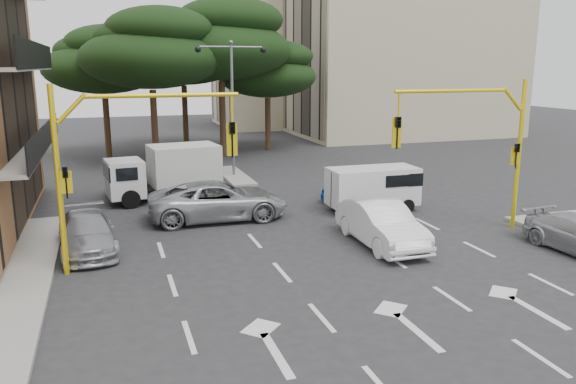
% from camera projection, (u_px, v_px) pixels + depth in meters
% --- Properties ---
extents(ground, '(120.00, 120.00, 0.00)m').
position_uv_depth(ground, '(339.00, 266.00, 18.71)').
color(ground, '#28282B').
rests_on(ground, ground).
extents(median_strip, '(1.40, 6.00, 0.15)m').
position_uv_depth(median_strip, '(234.00, 176.00, 33.54)').
color(median_strip, gray).
rests_on(median_strip, ground).
extents(apartment_beige_near, '(20.20, 12.15, 18.70)m').
position_uv_depth(apartment_beige_near, '(403.00, 34.00, 52.34)').
color(apartment_beige_near, '#C4B993').
rests_on(apartment_beige_near, ground).
extents(apartment_beige_far, '(16.20, 12.15, 16.70)m').
position_uv_depth(apartment_beige_far, '(292.00, 48.00, 61.58)').
color(apartment_beige_far, '#C4B993').
rests_on(apartment_beige_far, ground).
extents(pine_left_near, '(9.15, 9.15, 10.23)m').
position_uv_depth(pine_left_near, '(151.00, 48.00, 36.21)').
color(pine_left_near, '#382616').
rests_on(pine_left_near, ground).
extents(pine_center, '(9.98, 9.98, 11.16)m').
position_uv_depth(pine_center, '(221.00, 39.00, 39.42)').
color(pine_center, '#382616').
rests_on(pine_center, ground).
extents(pine_left_far, '(8.32, 8.32, 9.30)m').
position_uv_depth(pine_left_far, '(103.00, 60.00, 39.17)').
color(pine_left_far, '#382616').
rests_on(pine_left_far, ground).
extents(pine_right, '(7.49, 7.49, 8.37)m').
position_uv_depth(pine_right, '(268.00, 69.00, 42.94)').
color(pine_right, '#382616').
rests_on(pine_right, ground).
extents(pine_back, '(9.15, 9.15, 10.23)m').
position_uv_depth(pine_back, '(183.00, 51.00, 43.60)').
color(pine_back, '#382616').
rests_on(pine_back, ground).
extents(signal_mast_right, '(5.79, 0.37, 6.00)m').
position_uv_depth(signal_mast_right, '(483.00, 135.00, 21.75)').
color(signal_mast_right, yellow).
rests_on(signal_mast_right, ground).
extents(signal_mast_left, '(5.79, 0.37, 6.00)m').
position_uv_depth(signal_mast_left, '(117.00, 151.00, 17.65)').
color(signal_mast_left, yellow).
rests_on(signal_mast_left, ground).
extents(street_lamp_center, '(4.16, 0.36, 7.77)m').
position_uv_depth(street_lamp_center, '(232.00, 85.00, 32.35)').
color(street_lamp_center, slate).
rests_on(street_lamp_center, median_strip).
extents(car_white_hatch, '(1.76, 4.91, 1.61)m').
position_uv_depth(car_white_hatch, '(381.00, 224.00, 20.74)').
color(car_white_hatch, white).
rests_on(car_white_hatch, ground).
extents(car_blue_compact, '(4.09, 3.88, 1.37)m').
position_uv_depth(car_blue_compact, '(350.00, 184.00, 28.24)').
color(car_blue_compact, blue).
rests_on(car_blue_compact, ground).
extents(car_silver_wagon, '(2.23, 4.75, 1.34)m').
position_uv_depth(car_silver_wagon, '(87.00, 233.00, 20.08)').
color(car_silver_wagon, '#9A9BA1').
rests_on(car_silver_wagon, ground).
extents(car_silver_cross_a, '(6.03, 2.92, 1.65)m').
position_uv_depth(car_silver_cross_a, '(218.00, 200.00, 24.21)').
color(car_silver_cross_a, '#A1A5A9').
rests_on(car_silver_cross_a, ground).
extents(car_silver_cross_b, '(4.68, 2.62, 1.50)m').
position_uv_depth(car_silver_cross_b, '(152.00, 179.00, 29.10)').
color(car_silver_cross_b, '#AAACB2').
rests_on(car_silver_cross_b, ground).
extents(van_white, '(4.08, 1.88, 2.03)m').
position_uv_depth(van_white, '(373.00, 189.00, 25.65)').
color(van_white, silver).
rests_on(van_white, ground).
extents(box_truck_a, '(5.71, 2.96, 2.69)m').
position_uv_depth(box_truck_a, '(165.00, 173.00, 27.56)').
color(box_truck_a, silver).
rests_on(box_truck_a, ground).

